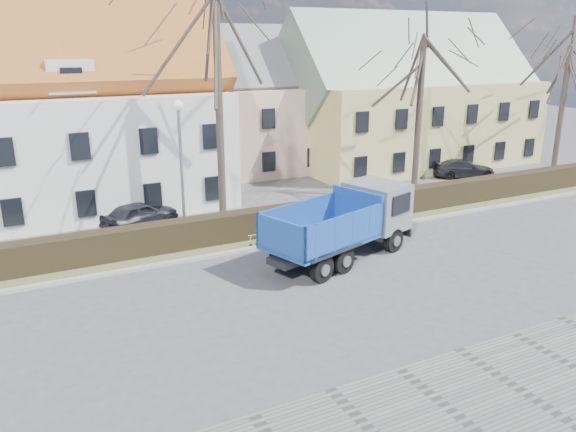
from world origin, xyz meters
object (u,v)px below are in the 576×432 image
parked_car_a (140,215)px  parked_car_b (464,168)px  streetlight (182,173)px  dump_truck (336,227)px  cart_frame (250,241)px

parked_car_a → parked_car_b: 22.07m
streetlight → parked_car_b: (20.67, 4.00, -2.65)m
dump_truck → parked_car_b: 18.14m
cart_frame → parked_car_a: 6.33m
streetlight → parked_car_b: 21.22m
dump_truck → streetlight: size_ratio=1.14×
parked_car_a → parked_car_b: size_ratio=0.93×
dump_truck → parked_car_a: bearing=110.3°
streetlight → parked_car_b: bearing=11.0°
dump_truck → parked_car_a: 10.34m
cart_frame → parked_car_b: 19.35m
dump_truck → cart_frame: (-2.68, 2.96, -1.15)m
parked_car_a → parked_car_b: (22.04, 0.97, -0.06)m
streetlight → parked_car_a: 4.22m
streetlight → parked_car_a: size_ratio=1.68×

